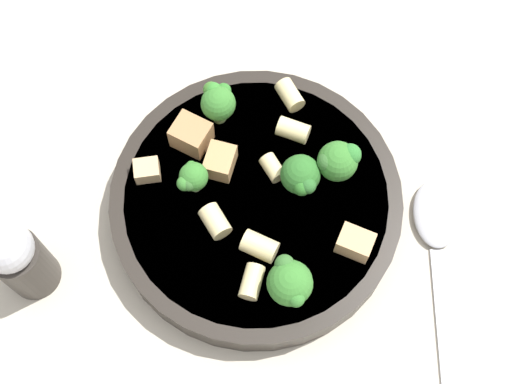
{
  "coord_description": "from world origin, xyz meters",
  "views": [
    {
      "loc": [
        0.06,
        0.2,
        0.54
      ],
      "look_at": [
        0.0,
        0.0,
        0.04
      ],
      "focal_mm": 50.0,
      "sensor_mm": 36.0,
      "label": 1
    }
  ],
  "objects_px": {
    "chicken_chunk_1": "(220,161)",
    "rigatoni_2": "(273,168)",
    "broccoli_floret_1": "(338,158)",
    "pepper_shaker": "(19,258)",
    "pasta_bowl": "(256,202)",
    "rigatoni_3": "(260,246)",
    "chicken_chunk_3": "(147,170)",
    "chicken_chunk_0": "(191,135)",
    "rigatoni_0": "(215,221)",
    "spoon": "(438,242)",
    "rigatoni_5": "(293,130)",
    "broccoli_floret_2": "(217,101)",
    "chicken_chunk_2": "(355,243)",
    "rigatoni_1": "(290,95)",
    "broccoli_floret_4": "(292,283)",
    "rigatoni_4": "(252,282)",
    "broccoli_floret_0": "(301,176)",
    "broccoli_floret_3": "(192,178)"
  },
  "relations": [
    {
      "from": "chicken_chunk_0",
      "to": "chicken_chunk_2",
      "type": "bearing_deg",
      "value": 126.81
    },
    {
      "from": "pasta_bowl",
      "to": "pepper_shaker",
      "type": "relative_size",
      "value": 2.54
    },
    {
      "from": "rigatoni_3",
      "to": "rigatoni_5",
      "type": "bearing_deg",
      "value": -123.22
    },
    {
      "from": "rigatoni_3",
      "to": "chicken_chunk_3",
      "type": "relative_size",
      "value": 1.34
    },
    {
      "from": "chicken_chunk_1",
      "to": "broccoli_floret_2",
      "type": "bearing_deg",
      "value": -104.94
    },
    {
      "from": "pepper_shaker",
      "to": "rigatoni_0",
      "type": "bearing_deg",
      "value": 174.79
    },
    {
      "from": "broccoli_floret_0",
      "to": "broccoli_floret_1",
      "type": "relative_size",
      "value": 0.9
    },
    {
      "from": "rigatoni_3",
      "to": "spoon",
      "type": "height_order",
      "value": "rigatoni_3"
    },
    {
      "from": "chicken_chunk_1",
      "to": "spoon",
      "type": "height_order",
      "value": "chicken_chunk_1"
    },
    {
      "from": "broccoli_floret_1",
      "to": "chicken_chunk_1",
      "type": "height_order",
      "value": "broccoli_floret_1"
    },
    {
      "from": "chicken_chunk_0",
      "to": "broccoli_floret_3",
      "type": "bearing_deg",
      "value": 76.37
    },
    {
      "from": "broccoli_floret_2",
      "to": "rigatoni_3",
      "type": "height_order",
      "value": "broccoli_floret_2"
    },
    {
      "from": "broccoli_floret_0",
      "to": "broccoli_floret_3",
      "type": "height_order",
      "value": "same"
    },
    {
      "from": "broccoli_floret_3",
      "to": "rigatoni_3",
      "type": "height_order",
      "value": "broccoli_floret_3"
    },
    {
      "from": "pasta_bowl",
      "to": "rigatoni_2",
      "type": "xyz_separation_m",
      "value": [
        -0.02,
        -0.02,
        0.02
      ]
    },
    {
      "from": "rigatoni_3",
      "to": "chicken_chunk_0",
      "type": "xyz_separation_m",
      "value": [
        0.02,
        -0.1,
        0.0
      ]
    },
    {
      "from": "broccoli_floret_0",
      "to": "chicken_chunk_2",
      "type": "distance_m",
      "value": 0.07
    },
    {
      "from": "rigatoni_0",
      "to": "chicken_chunk_3",
      "type": "distance_m",
      "value": 0.07
    },
    {
      "from": "broccoli_floret_4",
      "to": "rigatoni_3",
      "type": "bearing_deg",
      "value": -72.17
    },
    {
      "from": "pasta_bowl",
      "to": "rigatoni_1",
      "type": "height_order",
      "value": "rigatoni_1"
    },
    {
      "from": "broccoli_floret_1",
      "to": "broccoli_floret_2",
      "type": "xyz_separation_m",
      "value": [
        0.07,
        -0.08,
        0.0
      ]
    },
    {
      "from": "broccoli_floret_1",
      "to": "rigatoni_3",
      "type": "relative_size",
      "value": 1.49
    },
    {
      "from": "rigatoni_1",
      "to": "rigatoni_5",
      "type": "relative_size",
      "value": 0.99
    },
    {
      "from": "broccoli_floret_2",
      "to": "rigatoni_2",
      "type": "distance_m",
      "value": 0.07
    },
    {
      "from": "rigatoni_2",
      "to": "rigatoni_3",
      "type": "height_order",
      "value": "rigatoni_3"
    },
    {
      "from": "pepper_shaker",
      "to": "spoon",
      "type": "relative_size",
      "value": 0.5
    },
    {
      "from": "rigatoni_4",
      "to": "chicken_chunk_2",
      "type": "bearing_deg",
      "value": -176.98
    },
    {
      "from": "chicken_chunk_1",
      "to": "rigatoni_2",
      "type": "bearing_deg",
      "value": 156.42
    },
    {
      "from": "rigatoni_0",
      "to": "chicken_chunk_0",
      "type": "distance_m",
      "value": 0.07
    },
    {
      "from": "rigatoni_3",
      "to": "rigatoni_5",
      "type": "xyz_separation_m",
      "value": [
        -0.06,
        -0.08,
        -0.0
      ]
    },
    {
      "from": "rigatoni_0",
      "to": "rigatoni_4",
      "type": "distance_m",
      "value": 0.05
    },
    {
      "from": "rigatoni_3",
      "to": "chicken_chunk_3",
      "type": "distance_m",
      "value": 0.11
    },
    {
      "from": "rigatoni_5",
      "to": "spoon",
      "type": "relative_size",
      "value": 0.14
    },
    {
      "from": "broccoli_floret_1",
      "to": "chicken_chunk_2",
      "type": "bearing_deg",
      "value": 82.62
    },
    {
      "from": "broccoli_floret_3",
      "to": "chicken_chunk_0",
      "type": "distance_m",
      "value": 0.04
    },
    {
      "from": "rigatoni_5",
      "to": "chicken_chunk_0",
      "type": "distance_m",
      "value": 0.08
    },
    {
      "from": "spoon",
      "to": "rigatoni_1",
      "type": "bearing_deg",
      "value": -62.37
    },
    {
      "from": "broccoli_floret_0",
      "to": "rigatoni_0",
      "type": "relative_size",
      "value": 1.45
    },
    {
      "from": "pasta_bowl",
      "to": "chicken_chunk_2",
      "type": "xyz_separation_m",
      "value": [
        -0.06,
        0.06,
        0.02
      ]
    },
    {
      "from": "rigatoni_3",
      "to": "chicken_chunk_1",
      "type": "xyz_separation_m",
      "value": [
        0.01,
        -0.08,
        0.0
      ]
    },
    {
      "from": "pasta_bowl",
      "to": "chicken_chunk_1",
      "type": "bearing_deg",
      "value": -60.65
    },
    {
      "from": "broccoli_floret_3",
      "to": "broccoli_floret_4",
      "type": "xyz_separation_m",
      "value": [
        -0.05,
        0.1,
        0.0
      ]
    },
    {
      "from": "chicken_chunk_2",
      "to": "rigatoni_0",
      "type": "bearing_deg",
      "value": -27.28
    },
    {
      "from": "chicken_chunk_3",
      "to": "broccoli_floret_0",
      "type": "bearing_deg",
      "value": 157.54
    },
    {
      "from": "chicken_chunk_0",
      "to": "rigatoni_2",
      "type": "bearing_deg",
      "value": 140.05
    },
    {
      "from": "rigatoni_4",
      "to": "broccoli_floret_0",
      "type": "bearing_deg",
      "value": -132.61
    },
    {
      "from": "broccoli_floret_4",
      "to": "spoon",
      "type": "bearing_deg",
      "value": -176.6
    },
    {
      "from": "broccoli_floret_1",
      "to": "chicken_chunk_1",
      "type": "bearing_deg",
      "value": -20.36
    },
    {
      "from": "broccoli_floret_2",
      "to": "rigatoni_3",
      "type": "relative_size",
      "value": 1.47
    },
    {
      "from": "chicken_chunk_1",
      "to": "pepper_shaker",
      "type": "relative_size",
      "value": 0.28
    }
  ]
}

